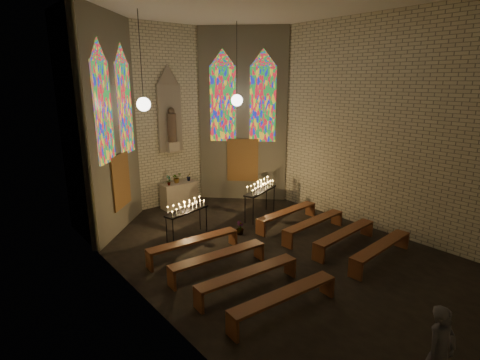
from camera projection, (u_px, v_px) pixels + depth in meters
name	position (u px, v px, depth m)	size (l,w,h in m)	color
floor	(274.00, 253.00, 11.03)	(12.00, 12.00, 0.00)	black
room	(207.00, 118.00, 12.58)	(8.22, 12.43, 7.00)	beige
altar	(179.00, 195.00, 14.97)	(1.40, 0.60, 1.00)	#B7AB95
flower_vase_left	(169.00, 180.00, 14.42)	(0.21, 0.14, 0.40)	#4C723F
flower_vase_center	(177.00, 178.00, 14.81)	(0.37, 0.32, 0.41)	#4C723F
flower_vase_right	(189.00, 176.00, 15.10)	(0.20, 0.16, 0.36)	#4C723F
aisle_flower_pot	(240.00, 228.00, 12.32)	(0.25, 0.25, 0.45)	#4C723F
votive_stand_left	(187.00, 208.00, 11.87)	(1.63, 0.72, 1.16)	black
votive_stand_right	(260.00, 188.00, 13.68)	(1.80, 0.98, 1.29)	black
pew_left_0	(194.00, 242.00, 10.73)	(2.80, 0.59, 0.53)	brown
pew_right_0	(287.00, 213.00, 13.10)	(2.80, 0.59, 0.53)	brown
pew_left_1	(218.00, 257.00, 9.84)	(2.80, 0.59, 0.53)	brown
pew_right_1	(314.00, 223.00, 12.20)	(2.80, 0.59, 0.53)	brown
pew_left_2	(248.00, 275.00, 8.94)	(2.80, 0.59, 0.53)	brown
pew_right_2	(345.00, 234.00, 11.30)	(2.80, 0.59, 0.53)	brown
pew_left_3	(284.00, 297.00, 8.04)	(2.80, 0.59, 0.53)	brown
pew_right_3	(381.00, 247.00, 10.41)	(2.80, 0.59, 0.53)	brown
visitor	(440.00, 353.00, 5.86)	(0.58, 0.38, 1.60)	#44444D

